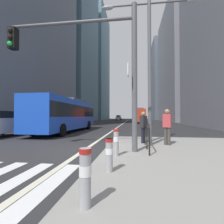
# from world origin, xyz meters

# --- Properties ---
(ground_plane) EXTENTS (160.00, 160.00, 0.00)m
(ground_plane) POSITION_xyz_m (0.00, 20.00, 0.00)
(ground_plane) COLOR #28282B
(median_island) EXTENTS (9.00, 10.00, 0.15)m
(median_island) POSITION_xyz_m (5.50, -1.00, 0.07)
(median_island) COLOR gray
(median_island) RESTS_ON ground
(lane_centre_line) EXTENTS (0.20, 80.00, 0.01)m
(lane_centre_line) POSITION_xyz_m (0.00, 30.00, 0.01)
(lane_centre_line) COLOR beige
(lane_centre_line) RESTS_ON ground
(office_tower_left_mid) EXTENTS (11.11, 19.41, 50.35)m
(office_tower_left_mid) POSITION_xyz_m (-16.00, 40.98, 25.17)
(office_tower_left_mid) COLOR slate
(office_tower_left_mid) RESTS_ON ground
(office_tower_left_far) EXTENTS (11.20, 22.49, 50.25)m
(office_tower_left_far) POSITION_xyz_m (-16.00, 67.37, 25.13)
(office_tower_left_far) COLOR slate
(office_tower_left_far) RESTS_ON ground
(office_tower_right_mid) EXTENTS (10.30, 25.58, 34.93)m
(office_tower_right_mid) POSITION_xyz_m (17.00, 45.43, 17.46)
(office_tower_right_mid) COLOR gray
(office_tower_right_mid) RESTS_ON ground
(office_tower_right_far) EXTENTS (12.16, 17.28, 35.51)m
(office_tower_right_far) POSITION_xyz_m (17.00, 71.40, 17.75)
(office_tower_right_far) COLOR slate
(office_tower_right_far) RESTS_ON ground
(city_bus_blue_oncoming) EXTENTS (2.76, 11.37, 3.40)m
(city_bus_blue_oncoming) POSITION_xyz_m (-4.37, 8.23, 1.84)
(city_bus_blue_oncoming) COLOR blue
(city_bus_blue_oncoming) RESTS_ON ground
(city_bus_red_receding) EXTENTS (2.78, 10.99, 3.40)m
(city_bus_red_receding) POSITION_xyz_m (3.49, 31.72, 1.84)
(city_bus_red_receding) COLOR red
(city_bus_red_receding) RESTS_ON ground
(car_oncoming_mid) EXTENTS (2.14, 4.47, 1.94)m
(car_oncoming_mid) POSITION_xyz_m (-3.52, 55.93, 0.99)
(car_oncoming_mid) COLOR silver
(car_oncoming_mid) RESTS_ON ground
(car_receding_near) EXTENTS (2.08, 4.57, 1.94)m
(car_receding_near) POSITION_xyz_m (3.59, 51.51, 0.99)
(car_receding_near) COLOR maroon
(car_receding_near) RESTS_ON ground
(car_receding_far) EXTENTS (2.09, 4.22, 1.94)m
(car_receding_far) POSITION_xyz_m (3.47, 47.10, 0.99)
(car_receding_far) COLOR black
(car_receding_far) RESTS_ON ground
(traffic_signal_gantry) EXTENTS (5.65, 0.65, 6.00)m
(traffic_signal_gantry) POSITION_xyz_m (0.42, -0.86, 4.09)
(traffic_signal_gantry) COLOR #515156
(traffic_signal_gantry) RESTS_ON median_island
(street_lamp_post) EXTENTS (5.50, 0.32, 8.00)m
(street_lamp_post) POSITION_xyz_m (3.14, 1.89, 5.28)
(street_lamp_post) COLOR #56565B
(street_lamp_post) RESTS_ON median_island
(bollard_front) EXTENTS (0.20, 0.20, 0.91)m
(bollard_front) POSITION_xyz_m (1.50, -5.00, 0.65)
(bollard_front) COLOR #99999E
(bollard_front) RESTS_ON median_island
(bollard_left) EXTENTS (0.20, 0.20, 0.83)m
(bollard_left) POSITION_xyz_m (1.63, -3.33, 0.61)
(bollard_left) COLOR #99999E
(bollard_left) RESTS_ON median_island
(bollard_right) EXTENTS (0.20, 0.20, 0.94)m
(bollard_right) POSITION_xyz_m (1.62, -1.62, 0.67)
(bollard_right) COLOR #99999E
(bollard_right) RESTS_ON median_island
(pedestrian_railing) EXTENTS (0.06, 3.48, 0.98)m
(pedestrian_railing) POSITION_xyz_m (2.80, 0.27, 0.85)
(pedestrian_railing) COLOR black
(pedestrian_railing) RESTS_ON median_island
(pedestrian_waiting) EXTENTS (0.45, 0.38, 1.76)m
(pedestrian_waiting) POSITION_xyz_m (3.88, 0.92, 1.13)
(pedestrian_waiting) COLOR #423D38
(pedestrian_waiting) RESTS_ON median_island
(pedestrian_walking) EXTENTS (0.42, 0.45, 1.65)m
(pedestrian_walking) POSITION_xyz_m (2.75, 1.34, 1.06)
(pedestrian_walking) COLOR black
(pedestrian_walking) RESTS_ON median_island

